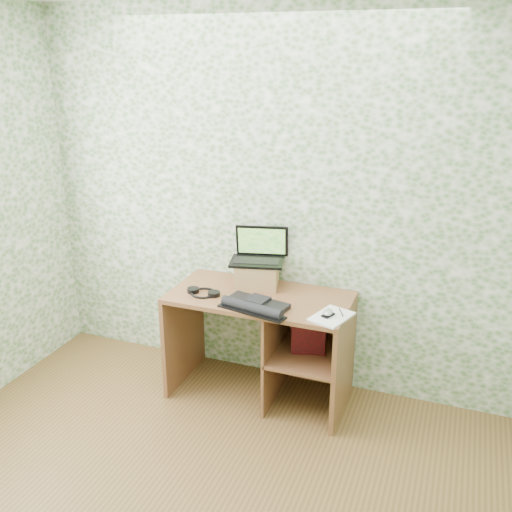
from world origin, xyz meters
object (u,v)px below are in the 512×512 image
at_px(notepad, 332,317).
at_px(desk, 272,332).
at_px(keyboard, 255,305).
at_px(laptop, 259,253).
at_px(riser, 257,274).

bearing_deg(notepad, desk, 175.03).
bearing_deg(keyboard, laptop, 118.43).
height_order(desk, riser, riser).
bearing_deg(keyboard, desk, 92.74).
xyz_separation_m(desk, riser, (-0.15, 0.12, 0.35)).
xyz_separation_m(riser, keyboard, (0.12, -0.35, -0.06)).
xyz_separation_m(laptop, keyboard, (0.12, -0.38, -0.20)).
relative_size(desk, laptop, 2.95).
height_order(desk, keyboard, keyboard).
bearing_deg(laptop, notepad, -43.22).
xyz_separation_m(laptop, notepad, (0.60, -0.34, -0.22)).
relative_size(riser, laptop, 0.70).
xyz_separation_m(desk, keyboard, (-0.04, -0.23, 0.29)).
bearing_deg(notepad, laptop, 168.16).
relative_size(laptop, keyboard, 0.87).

